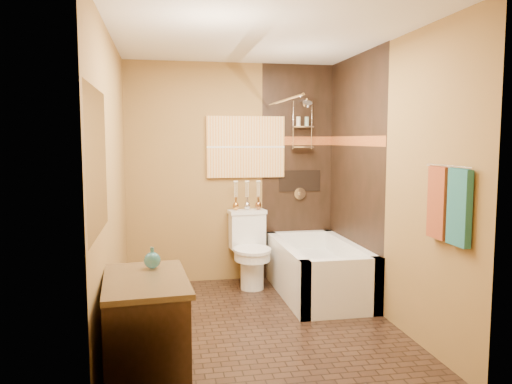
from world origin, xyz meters
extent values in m
plane|color=black|center=(0.00, 0.00, 0.00)|extent=(3.00, 3.00, 0.00)
cube|color=olive|center=(-1.20, 0.00, 1.25)|extent=(0.02, 3.00, 2.50)
cube|color=olive|center=(1.20, 0.00, 1.25)|extent=(0.02, 3.00, 2.50)
cube|color=olive|center=(0.00, 1.50, 1.25)|extent=(2.40, 0.02, 2.50)
cube|color=olive|center=(0.00, -1.50, 1.25)|extent=(2.40, 0.02, 2.50)
plane|color=silver|center=(0.00, 0.00, 2.50)|extent=(3.00, 3.00, 0.00)
cube|color=black|center=(0.78, 1.49, 1.25)|extent=(0.85, 0.01, 2.50)
cube|color=black|center=(1.19, 0.75, 1.25)|extent=(0.01, 1.50, 2.50)
cube|color=maroon|center=(0.78, 1.48, 1.62)|extent=(0.85, 0.01, 0.10)
cube|color=maroon|center=(1.18, 0.75, 1.62)|extent=(0.01, 1.50, 0.10)
cube|color=black|center=(0.80, 1.48, 1.15)|extent=(0.50, 0.01, 0.25)
cylinder|color=silver|center=(0.80, 1.35, 2.08)|extent=(0.02, 0.26, 0.02)
cylinder|color=silver|center=(0.80, 1.20, 2.03)|extent=(0.11, 0.11, 0.09)
cylinder|color=silver|center=(0.80, 1.47, 1.00)|extent=(0.14, 0.02, 0.14)
cylinder|color=silver|center=(0.40, 0.75, 2.02)|extent=(0.03, 1.55, 0.03)
cylinder|color=silver|center=(1.15, -1.05, 1.45)|extent=(0.02, 0.55, 0.02)
cube|color=#1C5D58|center=(1.16, -1.18, 1.18)|extent=(0.05, 0.22, 0.52)
cube|color=maroon|center=(1.16, -0.92, 1.18)|extent=(0.05, 0.22, 0.52)
cube|color=orange|center=(0.15, 1.48, 1.55)|extent=(0.90, 0.04, 0.70)
cube|color=white|center=(-1.19, -1.00, 1.50)|extent=(0.01, 1.00, 0.90)
cube|color=white|center=(0.80, 0.05, 0.28)|extent=(0.80, 0.10, 0.55)
cube|color=white|center=(0.80, 1.45, 0.28)|extent=(0.80, 0.10, 0.55)
cube|color=white|center=(0.45, 0.75, 0.28)|extent=(0.10, 1.50, 0.55)
cube|color=white|center=(1.15, 0.75, 0.28)|extent=(0.10, 1.50, 0.55)
cube|color=white|center=(0.80, 0.75, 0.17)|extent=(0.64, 1.34, 0.35)
cube|color=white|center=(0.15, 1.39, 0.59)|extent=(0.42, 0.22, 0.40)
cube|color=white|center=(0.15, 1.39, 0.81)|extent=(0.44, 0.24, 0.04)
cylinder|color=white|center=(0.15, 1.07, 0.20)|extent=(0.25, 0.25, 0.40)
cylinder|color=white|center=(0.15, 1.07, 0.38)|extent=(0.39, 0.39, 0.11)
cylinder|color=white|center=(0.15, 1.07, 0.44)|extent=(0.41, 0.41, 0.03)
cube|color=black|center=(-0.92, -1.00, 0.36)|extent=(0.55, 0.85, 0.72)
cube|color=black|center=(-0.91, -1.00, 0.74)|extent=(0.58, 0.89, 0.04)
camera|label=1|loc=(-0.80, -4.18, 1.63)|focal=35.00mm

